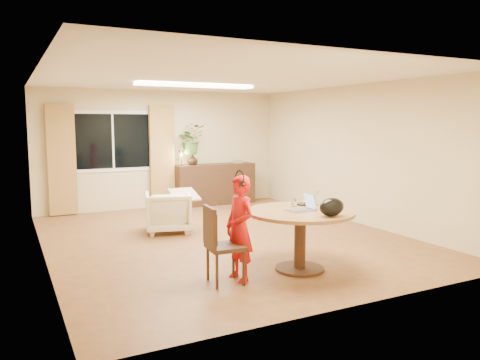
# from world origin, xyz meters

# --- Properties ---
(floor) EXTENTS (6.50, 6.50, 0.00)m
(floor) POSITION_xyz_m (0.00, 0.00, 0.00)
(floor) COLOR brown
(floor) RESTS_ON ground
(ceiling) EXTENTS (6.50, 6.50, 0.00)m
(ceiling) POSITION_xyz_m (0.00, 0.00, 2.60)
(ceiling) COLOR white
(ceiling) RESTS_ON wall_back
(wall_back) EXTENTS (5.50, 0.00, 5.50)m
(wall_back) POSITION_xyz_m (0.00, 3.25, 1.30)
(wall_back) COLOR tan
(wall_back) RESTS_ON floor
(wall_left) EXTENTS (0.00, 6.50, 6.50)m
(wall_left) POSITION_xyz_m (-2.75, 0.00, 1.30)
(wall_left) COLOR tan
(wall_left) RESTS_ON floor
(wall_right) EXTENTS (0.00, 6.50, 6.50)m
(wall_right) POSITION_xyz_m (2.75, 0.00, 1.30)
(wall_right) COLOR tan
(wall_right) RESTS_ON floor
(window) EXTENTS (1.70, 0.03, 1.30)m
(window) POSITION_xyz_m (-1.10, 3.23, 1.50)
(window) COLOR white
(window) RESTS_ON wall_back
(curtain_left) EXTENTS (0.55, 0.08, 2.25)m
(curtain_left) POSITION_xyz_m (-2.15, 3.15, 1.15)
(curtain_left) COLOR olive
(curtain_left) RESTS_ON wall_back
(curtain_right) EXTENTS (0.55, 0.08, 2.25)m
(curtain_right) POSITION_xyz_m (-0.05, 3.15, 1.15)
(curtain_right) COLOR olive
(curtain_right) RESTS_ON wall_back
(ceiling_panel) EXTENTS (2.20, 0.35, 0.05)m
(ceiling_panel) POSITION_xyz_m (0.00, 1.20, 2.57)
(ceiling_panel) COLOR white
(ceiling_panel) RESTS_ON ceiling
(dining_table) EXTENTS (1.37, 1.37, 0.78)m
(dining_table) POSITION_xyz_m (0.16, -1.99, 0.62)
(dining_table) COLOR brown
(dining_table) RESTS_ON floor
(dining_chair) EXTENTS (0.48, 0.44, 0.93)m
(dining_chair) POSITION_xyz_m (-0.91, -2.00, 0.47)
(dining_chair) COLOR #321E10
(dining_chair) RESTS_ON floor
(child) EXTENTS (0.50, 0.36, 1.27)m
(child) POSITION_xyz_m (-0.70, -1.96, 0.64)
(child) COLOR red
(child) RESTS_ON floor
(laptop) EXTENTS (0.35, 0.23, 0.23)m
(laptop) POSITION_xyz_m (0.14, -2.00, 0.90)
(laptop) COLOR #B7B7BC
(laptop) RESTS_ON dining_table
(tumbler) EXTENTS (0.09, 0.09, 0.10)m
(tumbler) POSITION_xyz_m (0.24, -1.72, 0.83)
(tumbler) COLOR white
(tumbler) RESTS_ON dining_table
(wine_glass) EXTENTS (0.08, 0.08, 0.20)m
(wine_glass) POSITION_xyz_m (0.58, -1.76, 0.88)
(wine_glass) COLOR white
(wine_glass) RESTS_ON dining_table
(pot_lid) EXTENTS (0.29, 0.29, 0.04)m
(pot_lid) POSITION_xyz_m (0.44, -1.68, 0.80)
(pot_lid) COLOR white
(pot_lid) RESTS_ON dining_table
(handbag) EXTENTS (0.34, 0.21, 0.22)m
(handbag) POSITION_xyz_m (0.28, -2.47, 0.89)
(handbag) COLOR black
(handbag) RESTS_ON dining_table
(armchair) EXTENTS (0.92, 0.94, 0.70)m
(armchair) POSITION_xyz_m (-0.69, 0.82, 0.35)
(armchair) COLOR beige
(armchair) RESTS_ON floor
(throw) EXTENTS (0.46, 0.56, 0.03)m
(throw) POSITION_xyz_m (-0.40, 0.79, 0.72)
(throw) COLOR beige
(throw) RESTS_ON armchair
(sideboard) EXTENTS (1.88, 0.46, 0.94)m
(sideboard) POSITION_xyz_m (1.17, 3.01, 0.47)
(sideboard) COLOR #321E10
(sideboard) RESTS_ON floor
(vase) EXTENTS (0.29, 0.29, 0.25)m
(vase) POSITION_xyz_m (0.61, 3.01, 1.06)
(vase) COLOR black
(vase) RESTS_ON sideboard
(bouquet) EXTENTS (0.72, 0.67, 0.66)m
(bouquet) POSITION_xyz_m (0.58, 3.01, 1.52)
(bouquet) COLOR #2E6224
(bouquet) RESTS_ON vase
(book_stack) EXTENTS (0.21, 0.16, 0.08)m
(book_stack) POSITION_xyz_m (1.76, 3.01, 0.98)
(book_stack) COLOR #996C4D
(book_stack) RESTS_ON sideboard
(desk_lamp) EXTENTS (0.18, 0.18, 0.36)m
(desk_lamp) POSITION_xyz_m (0.33, 2.96, 1.12)
(desk_lamp) COLOR black
(desk_lamp) RESTS_ON sideboard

